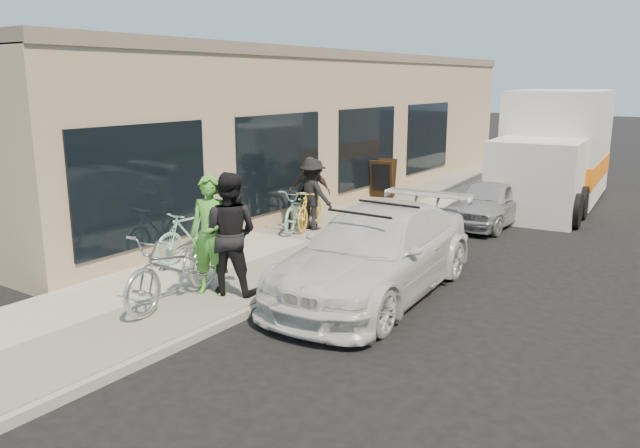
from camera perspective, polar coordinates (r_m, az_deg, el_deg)
The scene contains 17 objects.
ground at distance 9.72m, azimuth -1.85°, elevation -7.77°, with size 120.00×120.00×0.00m, color black.
sidewalk at distance 13.14m, azimuth -1.14°, elevation -1.87°, with size 3.00×34.00×0.15m, color #A5A195.
curb at distance 12.33m, azimuth 4.73°, elevation -2.96°, with size 0.12×34.00×0.13m, color gray.
storefront at distance 18.69m, azimuth -0.34°, elevation 8.95°, with size 3.60×20.00×4.22m.
bike_rack at distance 14.23m, azimuth -2.10°, elevation 1.63°, with size 0.11×0.58×0.82m.
sandwich_board at distance 18.06m, azimuth 5.77°, elevation 4.20°, with size 0.80×0.81×1.08m.
sedan_white at distance 10.20m, azimuth 5.08°, elevation -2.61°, with size 2.31×5.02×1.46m.
sedan_silver at distance 15.71m, azimuth 15.30°, elevation 1.98°, with size 1.34×3.34×1.14m, color #A8A8AD.
moving_truck at distance 19.00m, azimuth 20.60°, elevation 6.02°, with size 2.97×6.63×3.17m.
tandem_bike at distance 9.62m, azimuth -13.04°, elevation -3.81°, with size 0.76×2.17×1.14m, color #B7B7B9.
woman_rider at distance 9.85m, azimuth -9.92°, elevation -1.02°, with size 0.69×0.45×1.89m, color green.
man_standing at distance 9.83m, azimuth -8.30°, elevation -0.86°, with size 0.94×0.73×1.93m, color black.
cruiser_bike_a at distance 11.90m, azimuth -11.74°, elevation -0.93°, with size 0.46×1.62×0.98m, color #7EBCB2.
cruiser_bike_b at distance 14.05m, azimuth -1.90°, elevation 1.41°, with size 0.63×1.81×0.95m, color #7EBCB2.
cruiser_bike_c at distance 14.14m, azimuth -0.90°, elevation 1.43°, with size 0.43×1.53×0.92m, color gold.
bystander_a at distance 14.00m, azimuth -0.69°, elevation 2.74°, with size 1.04×0.60×1.61m, color black.
bystander_b at distance 14.24m, azimuth -0.98°, elevation 2.94°, with size 0.95×0.39×1.62m, color brown.
Camera 1 is at (5.40, -7.32, 3.45)m, focal length 35.00 mm.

